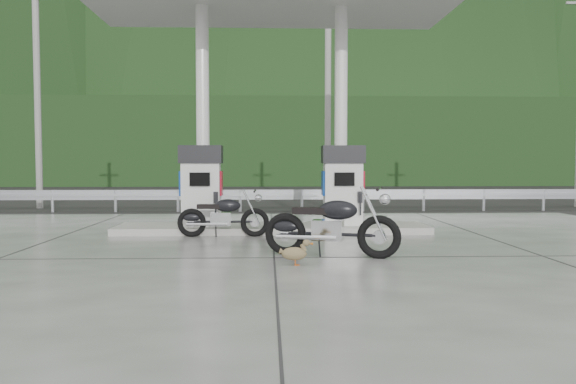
{
  "coord_description": "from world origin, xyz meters",
  "views": [
    {
      "loc": [
        -0.1,
        -10.16,
        1.59
      ],
      "look_at": [
        0.3,
        1.0,
        1.0
      ],
      "focal_mm": 35.0,
      "sensor_mm": 36.0,
      "label": 1
    }
  ],
  "objects_px": {
    "gas_pump_right": "(343,185)",
    "duck": "(294,254)",
    "gas_pump_left": "(201,186)",
    "motorcycle_left": "(331,226)",
    "motorcycle_right": "(223,216)"
  },
  "relations": [
    {
      "from": "gas_pump_right",
      "to": "duck",
      "type": "relative_size",
      "value": 3.81
    },
    {
      "from": "gas_pump_left",
      "to": "gas_pump_right",
      "type": "bearing_deg",
      "value": 0.0
    },
    {
      "from": "gas_pump_left",
      "to": "gas_pump_right",
      "type": "relative_size",
      "value": 1.0
    },
    {
      "from": "gas_pump_left",
      "to": "motorcycle_left",
      "type": "height_order",
      "value": "gas_pump_left"
    },
    {
      "from": "gas_pump_right",
      "to": "duck",
      "type": "bearing_deg",
      "value": -107.34
    },
    {
      "from": "gas_pump_left",
      "to": "duck",
      "type": "bearing_deg",
      "value": -65.53
    },
    {
      "from": "gas_pump_left",
      "to": "motorcycle_left",
      "type": "relative_size",
      "value": 0.84
    },
    {
      "from": "gas_pump_left",
      "to": "duck",
      "type": "xyz_separation_m",
      "value": [
        1.9,
        -4.17,
        -0.88
      ]
    },
    {
      "from": "gas_pump_right",
      "to": "motorcycle_right",
      "type": "bearing_deg",
      "value": -163.34
    },
    {
      "from": "motorcycle_left",
      "to": "motorcycle_right",
      "type": "xyz_separation_m",
      "value": [
        -2.0,
        2.6,
        -0.08
      ]
    },
    {
      "from": "motorcycle_left",
      "to": "gas_pump_left",
      "type": "bearing_deg",
      "value": 143.67
    },
    {
      "from": "gas_pump_right",
      "to": "gas_pump_left",
      "type": "bearing_deg",
      "value": 180.0
    },
    {
      "from": "gas_pump_right",
      "to": "duck",
      "type": "xyz_separation_m",
      "value": [
        -1.3,
        -4.17,
        -0.88
      ]
    },
    {
      "from": "motorcycle_right",
      "to": "duck",
      "type": "height_order",
      "value": "motorcycle_right"
    },
    {
      "from": "duck",
      "to": "gas_pump_right",
      "type": "bearing_deg",
      "value": 77.08
    }
  ]
}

